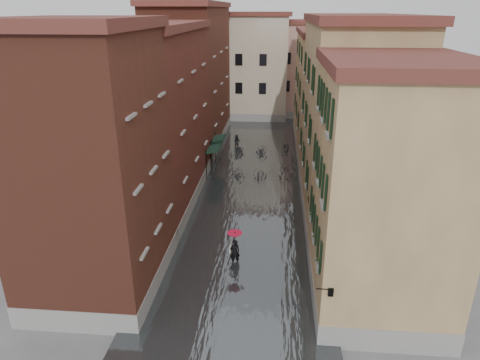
% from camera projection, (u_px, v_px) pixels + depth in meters
% --- Properties ---
extents(ground, '(120.00, 120.00, 0.00)m').
position_uv_depth(ground, '(239.00, 267.00, 24.59)').
color(ground, slate).
rests_on(ground, ground).
extents(floodwater, '(10.00, 60.00, 0.20)m').
position_uv_depth(floodwater, '(252.00, 181.00, 36.57)').
color(floodwater, '#404547').
rests_on(floodwater, ground).
extents(building_left_near, '(6.00, 8.00, 13.00)m').
position_uv_depth(building_left_near, '(92.00, 170.00, 20.89)').
color(building_left_near, brown).
rests_on(building_left_near, ground).
extents(building_left_mid, '(6.00, 14.00, 12.50)m').
position_uv_depth(building_left_mid, '(154.00, 120.00, 31.15)').
color(building_left_mid, maroon).
rests_on(building_left_mid, ground).
extents(building_left_far, '(6.00, 16.00, 14.00)m').
position_uv_depth(building_left_far, '(193.00, 79.00, 44.75)').
color(building_left_far, brown).
rests_on(building_left_far, ground).
extents(building_right_near, '(6.00, 8.00, 11.50)m').
position_uv_depth(building_right_near, '(383.00, 194.00, 20.03)').
color(building_right_near, '#92764B').
rests_on(building_right_near, ground).
extents(building_right_mid, '(6.00, 14.00, 13.00)m').
position_uv_depth(building_right_mid, '(349.00, 121.00, 29.93)').
color(building_right_mid, tan).
rests_on(building_right_mid, ground).
extents(building_right_far, '(6.00, 16.00, 11.50)m').
position_uv_depth(building_right_far, '(327.00, 93.00, 44.08)').
color(building_right_far, '#92764B').
rests_on(building_right_far, ground).
extents(building_end_cream, '(12.00, 9.00, 13.00)m').
position_uv_depth(building_end_cream, '(242.00, 67.00, 57.56)').
color(building_end_cream, beige).
rests_on(building_end_cream, ground).
extents(building_end_pink, '(10.00, 9.00, 12.00)m').
position_uv_depth(building_end_pink, '(308.00, 70.00, 58.86)').
color(building_end_pink, tan).
rests_on(building_end_pink, ground).
extents(awning_near, '(1.09, 3.30, 2.80)m').
position_uv_depth(awning_near, '(214.00, 148.00, 37.46)').
color(awning_near, black).
rests_on(awning_near, ground).
extents(awning_far, '(1.09, 3.23, 2.80)m').
position_uv_depth(awning_far, '(218.00, 140.00, 39.74)').
color(awning_far, black).
rests_on(awning_far, ground).
extents(wall_lantern, '(0.71, 0.22, 0.35)m').
position_uv_depth(wall_lantern, '(330.00, 291.00, 17.57)').
color(wall_lantern, black).
rests_on(wall_lantern, ground).
extents(window_planters, '(0.59, 10.70, 0.84)m').
position_uv_depth(window_planters, '(314.00, 211.00, 23.47)').
color(window_planters, maroon).
rests_on(window_planters, ground).
extents(pedestrian_main, '(0.88, 0.88, 2.06)m').
position_uv_depth(pedestrian_main, '(235.00, 246.00, 24.42)').
color(pedestrian_main, black).
rests_on(pedestrian_main, ground).
extents(pedestrian_far, '(0.78, 0.61, 1.60)m').
position_uv_depth(pedestrian_far, '(237.00, 142.00, 44.97)').
color(pedestrian_far, black).
rests_on(pedestrian_far, ground).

